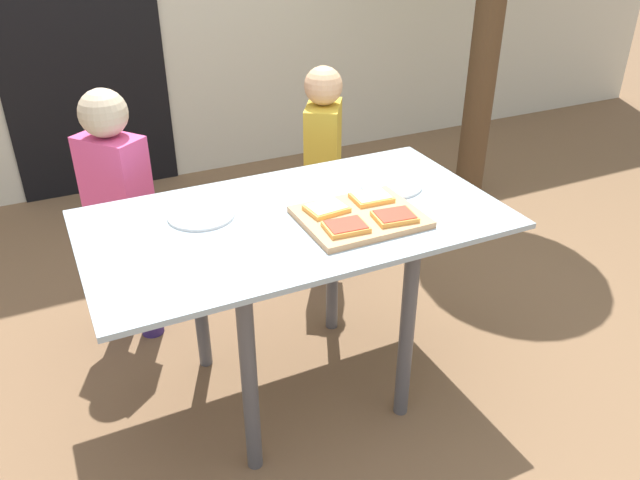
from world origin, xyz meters
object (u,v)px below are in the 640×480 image
object	(u,v)px
pizza_slice_far_left	(326,208)
plate_white_right	(391,185)
pizza_slice_far_right	(371,197)
child_right	(323,163)
pizza_slice_near_right	(395,216)
cutting_board	(360,217)
dining_table	(296,246)
child_left	(119,201)
pizza_slice_near_left	(346,227)
plate_white_left	(201,215)

from	to	relation	value
pizza_slice_far_left	plate_white_right	size ratio (longest dim) A/B	0.63
pizza_slice_far_right	child_right	distance (m)	0.76
pizza_slice_near_right	child_right	bearing A→B (deg)	78.59
pizza_slice_far_right	child_right	xyz separation A→B (m)	(0.17, 0.72, -0.18)
cutting_board	plate_white_right	xyz separation A→B (m)	(0.22, 0.17, -0.01)
child_right	dining_table	bearing A→B (deg)	-122.15
pizza_slice_far_left	pizza_slice_far_right	distance (m)	0.17
pizza_slice_near_right	child_left	bearing A→B (deg)	132.05
pizza_slice_near_left	pizza_slice_near_right	bearing A→B (deg)	-1.88
pizza_slice_far_left	child_left	size ratio (longest dim) A/B	0.13
plate_white_right	child_left	distance (m)	1.02
pizza_slice_far_left	plate_white_right	distance (m)	0.32
pizza_slice_far_right	child_left	bearing A→B (deg)	138.12
pizza_slice_near_right	plate_white_left	world-z (taller)	pizza_slice_near_right
dining_table	pizza_slice_far_left	bearing A→B (deg)	-23.78
child_left	child_right	size ratio (longest dim) A/B	1.04
pizza_slice_near_right	pizza_slice_far_left	size ratio (longest dim) A/B	1.02
pizza_slice_near_right	plate_white_left	size ratio (longest dim) A/B	0.64
pizza_slice_far_right	dining_table	bearing A→B (deg)	173.10
cutting_board	child_right	size ratio (longest dim) A/B	0.38
cutting_board	pizza_slice_far_right	xyz separation A→B (m)	(0.08, 0.07, 0.02)
plate_white_right	pizza_slice_near_right	bearing A→B (deg)	-119.18
pizza_slice_near_right	plate_white_right	world-z (taller)	pizza_slice_near_right
pizza_slice_far_left	plate_white_right	bearing A→B (deg)	19.12
pizza_slice_near_left	plate_white_right	distance (m)	0.39
pizza_slice_far_left	pizza_slice_near_left	world-z (taller)	same
pizza_slice_near_left	plate_white_right	bearing A→B (deg)	38.30
pizza_slice_near_right	pizza_slice_near_left	distance (m)	0.17
cutting_board	child_left	world-z (taller)	child_left
pizza_slice_far_right	plate_white_left	world-z (taller)	pizza_slice_far_right
pizza_slice_far_right	plate_white_left	xyz separation A→B (m)	(-0.53, 0.16, -0.02)
dining_table	pizza_slice_near_right	xyz separation A→B (m)	(0.26, -0.18, 0.14)
plate_white_right	pizza_slice_far_right	bearing A→B (deg)	-144.43
plate_white_right	child_right	distance (m)	0.64
pizza_slice_far_right	plate_white_right	bearing A→B (deg)	35.57
pizza_slice_near_right	child_left	size ratio (longest dim) A/B	0.13
dining_table	cutting_board	bearing A→B (deg)	-31.04
pizza_slice_far_left	child_right	bearing A→B (deg)	64.93
cutting_board	child_right	world-z (taller)	child_right
plate_white_left	pizza_slice_near_right	bearing A→B (deg)	-30.82
plate_white_left	child_left	distance (m)	0.53
pizza_slice_near_left	child_right	bearing A→B (deg)	68.40
dining_table	plate_white_right	world-z (taller)	plate_white_right
plate_white_left	child_right	bearing A→B (deg)	38.49
pizza_slice_far_right	child_left	xyz separation A→B (m)	(-0.72, 0.64, -0.15)
plate_white_right	child_left	world-z (taller)	child_left
dining_table	pizza_slice_far_right	size ratio (longest dim) A/B	10.15
pizza_slice_far_left	pizza_slice_far_right	world-z (taller)	same
pizza_slice_near_left	pizza_slice_far_right	xyz separation A→B (m)	(0.17, 0.14, 0.00)
child_right	child_left	bearing A→B (deg)	-175.16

